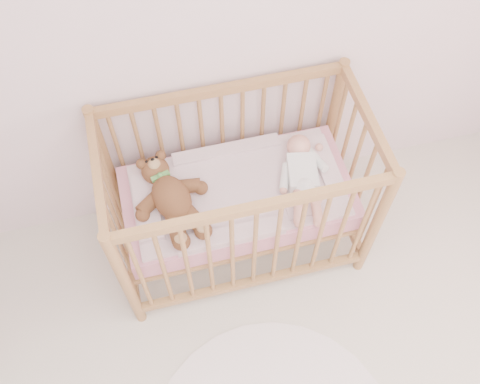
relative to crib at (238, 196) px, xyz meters
name	(u,v)px	position (x,y,z in m)	size (l,w,h in m)	color
wall_back	(219,20)	(0.02, 0.40, 0.85)	(4.00, 0.02, 2.70)	silver
crib	(238,196)	(0.00, 0.00, 0.00)	(1.36, 0.76, 1.00)	#B0794A
mattress	(238,198)	(0.00, 0.00, -0.01)	(1.22, 0.62, 0.13)	pink
blanket	(238,190)	(0.00, 0.00, 0.06)	(1.10, 0.58, 0.06)	#D18F9D
baby	(302,172)	(0.34, -0.02, 0.14)	(0.28, 0.58, 0.14)	white
teddy_bear	(172,199)	(-0.35, -0.02, 0.15)	(0.41, 0.59, 0.16)	brown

